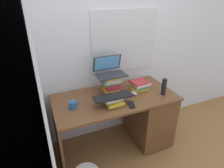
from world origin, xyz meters
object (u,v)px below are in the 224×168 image
(book_stack_tall, at_px, (112,84))
(mug, at_px, (73,105))
(laptop, at_px, (109,70))
(computer_mouse, at_px, (134,93))
(cell_phone, at_px, (131,105))
(water_bottle, at_px, (164,87))
(keyboard, at_px, (112,97))
(book_stack_keyboard_riser, at_px, (113,101))
(book_stack_side, at_px, (139,85))
(desk, at_px, (141,115))

(book_stack_tall, xyz_separation_m, mug, (-0.52, -0.17, -0.07))
(book_stack_tall, xyz_separation_m, laptop, (-0.01, 0.05, 0.17))
(computer_mouse, bearing_deg, cell_phone, -125.99)
(water_bottle, bearing_deg, keyboard, 177.90)
(keyboard, xyz_separation_m, cell_phone, (0.19, -0.09, -0.10))
(cell_phone, bearing_deg, mug, -179.78)
(book_stack_keyboard_riser, bearing_deg, book_stack_side, 23.92)
(desk, bearing_deg, cell_phone, -143.50)
(book_stack_side, bearing_deg, water_bottle, -47.02)
(book_stack_side, relative_size, laptop, 0.65)
(book_stack_tall, xyz_separation_m, book_stack_side, (0.36, -0.07, -0.06))
(desk, distance_m, cell_phone, 0.50)
(desk, height_order, keyboard, keyboard)
(book_stack_keyboard_riser, relative_size, cell_phone, 1.65)
(water_bottle, bearing_deg, desk, 143.47)
(keyboard, height_order, computer_mouse, keyboard)
(book_stack_tall, bearing_deg, water_bottle, -27.09)
(water_bottle, bearing_deg, computer_mouse, 158.34)
(desk, xyz_separation_m, water_bottle, (0.19, -0.14, 0.45))
(keyboard, xyz_separation_m, mug, (-0.42, 0.10, -0.06))
(computer_mouse, distance_m, water_bottle, 0.37)
(book_stack_keyboard_riser, relative_size, computer_mouse, 2.15)
(book_stack_keyboard_riser, relative_size, water_bottle, 1.10)
(laptop, bearing_deg, water_bottle, -31.06)
(book_stack_side, bearing_deg, cell_phone, -132.46)
(book_stack_side, height_order, cell_phone, book_stack_side)
(cell_phone, bearing_deg, keyboard, 171.78)
(mug, height_order, cell_phone, mug)
(cell_phone, bearing_deg, book_stack_side, 65.01)
(keyboard, height_order, water_bottle, water_bottle)
(keyboard, bearing_deg, laptop, 75.29)
(book_stack_side, relative_size, keyboard, 0.56)
(mug, bearing_deg, book_stack_tall, 17.68)
(book_stack_tall, height_order, cell_phone, book_stack_tall)
(laptop, distance_m, keyboard, 0.38)
(keyboard, distance_m, cell_phone, 0.23)
(desk, relative_size, water_bottle, 7.17)
(mug, bearing_deg, computer_mouse, 0.67)
(computer_mouse, xyz_separation_m, cell_phone, (-0.14, -0.20, -0.01))
(book_stack_tall, bearing_deg, book_stack_keyboard_riser, -110.11)
(mug, relative_size, water_bottle, 0.56)
(book_stack_keyboard_riser, height_order, water_bottle, water_bottle)
(book_stack_keyboard_riser, xyz_separation_m, book_stack_side, (0.45, 0.20, 0.01))
(book_stack_tall, xyz_separation_m, cell_phone, (0.09, -0.36, -0.11))
(computer_mouse, relative_size, mug, 0.91)
(book_stack_side, height_order, water_bottle, water_bottle)
(laptop, height_order, cell_phone, laptop)
(mug, xyz_separation_m, cell_phone, (0.61, -0.19, -0.04))
(cell_phone, bearing_deg, water_bottle, 25.56)
(desk, xyz_separation_m, book_stack_keyboard_riser, (-0.47, -0.12, 0.40))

